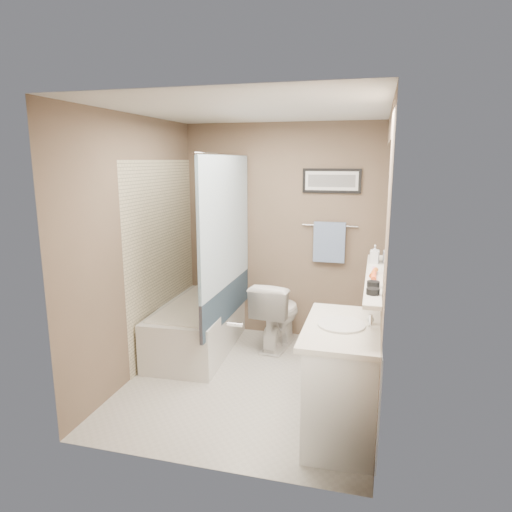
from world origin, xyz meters
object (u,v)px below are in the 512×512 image
(hair_brush_front, at_px, (374,276))
(toilet, at_px, (277,314))
(glass_jar, at_px, (375,255))
(bathtub, at_px, (199,326))
(candle_bowl_near, at_px, (373,291))
(hair_brush_back, at_px, (374,273))
(soap_bottle, at_px, (375,254))
(candle_bowl_far, at_px, (373,284))
(vanity, at_px, (342,383))

(hair_brush_front, bearing_deg, toilet, 131.04)
(hair_brush_front, xyz_separation_m, glass_jar, (0.00, 0.65, 0.03))
(bathtub, height_order, candle_bowl_near, candle_bowl_near)
(hair_brush_back, bearing_deg, candle_bowl_near, -90.00)
(bathtub, height_order, soap_bottle, soap_bottle)
(hair_brush_back, bearing_deg, toilet, 133.89)
(candle_bowl_far, xyz_separation_m, hair_brush_back, (0.00, 0.34, 0.00))
(vanity, xyz_separation_m, candle_bowl_far, (0.19, 0.10, 0.73))
(hair_brush_front, relative_size, glass_jar, 2.20)
(soap_bottle, bearing_deg, candle_bowl_far, -90.00)
(toilet, distance_m, candle_bowl_near, 1.99)
(toilet, bearing_deg, soap_bottle, 156.73)
(candle_bowl_near, bearing_deg, candle_bowl_far, 90.00)
(hair_brush_back, bearing_deg, soap_bottle, 90.00)
(hair_brush_front, bearing_deg, candle_bowl_far, -90.00)
(candle_bowl_far, relative_size, soap_bottle, 0.56)
(vanity, bearing_deg, soap_bottle, 75.80)
(hair_brush_back, bearing_deg, candle_bowl_far, -90.00)
(candle_bowl_near, xyz_separation_m, glass_jar, (0.00, 1.07, 0.03))
(candle_bowl_near, bearing_deg, hair_brush_front, 90.00)
(hair_brush_front, xyz_separation_m, hair_brush_back, (0.00, 0.11, 0.00))
(vanity, xyz_separation_m, hair_brush_back, (0.19, 0.44, 0.74))
(bathtub, relative_size, toilet, 2.02)
(bathtub, distance_m, candle_bowl_near, 2.37)
(candle_bowl_far, bearing_deg, glass_jar, 90.00)
(candle_bowl_far, bearing_deg, vanity, -151.12)
(toilet, relative_size, hair_brush_back, 3.37)
(soap_bottle, bearing_deg, bathtub, 170.58)
(candle_bowl_far, bearing_deg, toilet, 125.93)
(glass_jar, height_order, soap_bottle, soap_bottle)
(bathtub, height_order, candle_bowl_far, candle_bowl_far)
(candle_bowl_far, distance_m, hair_brush_front, 0.23)
(candle_bowl_near, distance_m, glass_jar, 1.07)
(bathtub, distance_m, toilet, 0.85)
(candle_bowl_far, height_order, hair_brush_back, hair_brush_back)
(toilet, xyz_separation_m, candle_bowl_near, (0.99, -1.55, 0.76))
(bathtub, xyz_separation_m, hair_brush_front, (1.79, -0.86, 0.89))
(bathtub, bearing_deg, toilet, 16.43)
(vanity, height_order, candle_bowl_far, candle_bowl_far)
(glass_jar, bearing_deg, bathtub, 173.48)
(toilet, bearing_deg, glass_jar, 160.90)
(vanity, height_order, candle_bowl_near, candle_bowl_near)
(vanity, xyz_separation_m, soap_bottle, (0.19, 0.89, 0.80))
(vanity, height_order, glass_jar, glass_jar)
(glass_jar, bearing_deg, hair_brush_back, -90.00)
(hair_brush_back, bearing_deg, vanity, -112.91)
(bathtub, height_order, hair_brush_back, hair_brush_back)
(hair_brush_back, height_order, glass_jar, glass_jar)
(toilet, relative_size, vanity, 0.82)
(toilet, xyz_separation_m, hair_brush_front, (0.99, -1.13, 0.77))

